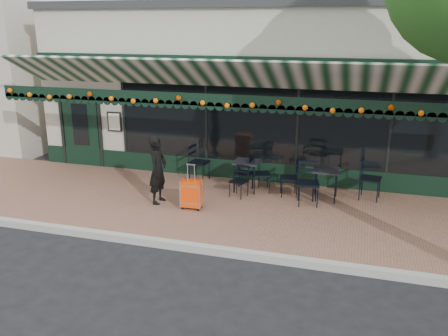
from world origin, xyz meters
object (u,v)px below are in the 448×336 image
(chair_a_left, at_px, (289,178))
(chair_b_front, at_px, (239,181))
(cafe_table_a, at_px, (326,173))
(chair_b_right, at_px, (261,174))
(suitcase, at_px, (192,194))
(woman, at_px, (158,170))
(chair_b_left, at_px, (244,173))
(cafe_table_b, at_px, (247,164))
(chair_solo, at_px, (199,163))
(chair_a_right, at_px, (370,179))
(chair_a_front, at_px, (308,184))

(chair_a_left, bearing_deg, chair_b_front, -81.94)
(cafe_table_a, bearing_deg, chair_b_right, 176.53)
(chair_b_front, bearing_deg, suitcase, -111.12)
(chair_b_front, bearing_deg, woman, -135.72)
(suitcase, bearing_deg, woman, 165.91)
(suitcase, relative_size, chair_a_left, 1.21)
(suitcase, distance_m, chair_b_left, 1.75)
(chair_a_left, distance_m, chair_b_right, 0.70)
(cafe_table_b, bearing_deg, woman, -141.80)
(cafe_table_b, relative_size, chair_b_front, 0.98)
(chair_b_left, height_order, chair_solo, chair_solo)
(chair_a_right, xyz_separation_m, chair_b_right, (-2.56, -0.22, -0.05))
(chair_b_left, distance_m, chair_b_right, 0.44)
(chair_b_right, bearing_deg, cafe_table_a, -111.70)
(cafe_table_a, bearing_deg, chair_b_front, -168.37)
(suitcase, distance_m, chair_a_right, 4.20)
(chair_a_left, height_order, chair_a_front, chair_a_front)
(chair_solo, bearing_deg, suitcase, -158.49)
(chair_b_right, relative_size, chair_solo, 0.93)
(woman, relative_size, chair_solo, 1.65)
(chair_a_front, bearing_deg, chair_a_right, 18.70)
(woman, xyz_separation_m, cafe_table_a, (3.66, 1.28, -0.13))
(suitcase, relative_size, chair_b_left, 1.21)
(chair_a_left, bearing_deg, woman, -78.24)
(chair_b_right, relative_size, chair_b_front, 1.16)
(woman, distance_m, chair_b_left, 2.19)
(cafe_table_b, xyz_separation_m, chair_b_left, (-0.08, 0.01, -0.25))
(chair_b_left, bearing_deg, chair_a_right, 98.17)
(chair_a_right, relative_size, chair_b_left, 1.15)
(cafe_table_b, xyz_separation_m, chair_b_right, (0.36, 0.00, -0.23))
(cafe_table_b, relative_size, chair_b_left, 0.88)
(chair_a_front, bearing_deg, woman, -176.26)
(cafe_table_a, relative_size, cafe_table_b, 0.97)
(cafe_table_b, xyz_separation_m, chair_a_right, (2.92, 0.22, -0.19))
(woman, distance_m, chair_a_right, 4.95)
(chair_a_left, distance_m, chair_solo, 2.49)
(suitcase, distance_m, chair_b_right, 1.99)
(chair_solo, bearing_deg, chair_b_right, -96.70)
(suitcase, bearing_deg, chair_solo, 101.35)
(chair_a_front, distance_m, chair_b_left, 1.74)
(suitcase, bearing_deg, chair_b_right, 48.16)
(chair_a_front, bearing_deg, cafe_table_a, 41.63)
(suitcase, relative_size, cafe_table_b, 1.37)
(cafe_table_b, distance_m, chair_a_front, 1.67)
(woman, xyz_separation_m, chair_b_front, (1.68, 0.88, -0.40))
(cafe_table_a, xyz_separation_m, chair_b_right, (-1.55, 0.09, -0.21))
(cafe_table_b, bearing_deg, chair_a_front, -18.86)
(suitcase, height_order, chair_a_right, suitcase)
(chair_a_right, relative_size, chair_b_front, 1.28)
(chair_b_front, bearing_deg, chair_a_right, 30.23)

